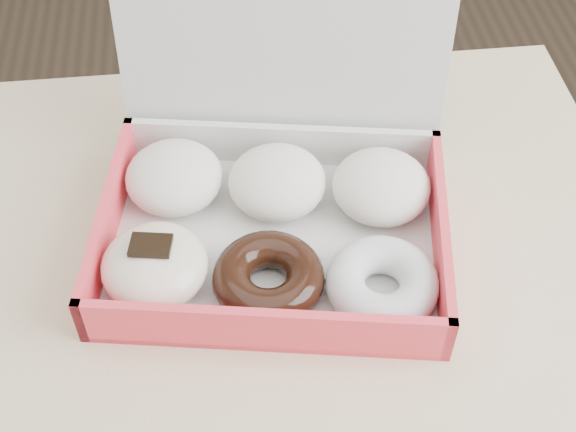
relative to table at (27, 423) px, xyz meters
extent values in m
cube|color=#C9B684|center=(0.00, 0.00, 0.06)|extent=(1.20, 0.80, 0.04)
cylinder|color=#C9B684|center=(0.55, 0.35, -0.32)|extent=(0.05, 0.05, 0.71)
cube|color=silver|center=(0.24, 0.12, 0.08)|extent=(0.35, 0.28, 0.01)
cube|color=#FF3C49|center=(0.22, 0.01, 0.11)|extent=(0.32, 0.06, 0.05)
cube|color=silver|center=(0.26, 0.23, 0.11)|extent=(0.32, 0.06, 0.05)
cube|color=#FF3C49|center=(0.09, 0.14, 0.11)|extent=(0.05, 0.23, 0.05)
cube|color=#FF3C49|center=(0.39, 0.09, 0.11)|extent=(0.05, 0.23, 0.05)
cube|color=silver|center=(0.26, 0.25, 0.20)|extent=(0.32, 0.09, 0.23)
ellipsoid|color=white|center=(0.15, 0.19, 0.11)|extent=(0.11, 0.11, 0.05)
ellipsoid|color=white|center=(0.25, 0.17, 0.11)|extent=(0.11, 0.11, 0.05)
ellipsoid|color=white|center=(0.35, 0.15, 0.11)|extent=(0.11, 0.11, 0.05)
ellipsoid|color=beige|center=(0.13, 0.08, 0.11)|extent=(0.11, 0.11, 0.05)
cube|color=black|center=(0.13, 0.08, 0.14)|extent=(0.04, 0.03, 0.00)
torus|color=black|center=(0.23, 0.06, 0.10)|extent=(0.12, 0.12, 0.04)
torus|color=white|center=(0.33, 0.05, 0.10)|extent=(0.12, 0.12, 0.04)
camera|label=1|loc=(0.20, -0.37, 0.67)|focal=50.00mm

